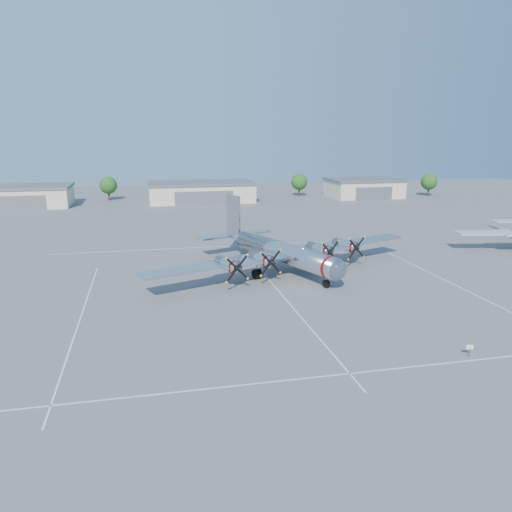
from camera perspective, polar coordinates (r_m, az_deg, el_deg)
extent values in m
plane|color=#535355|center=(60.01, 2.47, -3.89)|extent=(260.00, 260.00, 0.00)
cube|color=silver|center=(53.90, -19.45, -6.78)|extent=(0.15, 40.00, 0.01)
cube|color=silver|center=(55.44, 3.80, -5.42)|extent=(0.15, 40.00, 0.01)
cube|color=silver|center=(64.88, 22.85, -3.63)|extent=(0.15, 40.00, 0.01)
cube|color=silver|center=(40.68, 10.64, -13.07)|extent=(60.00, 0.15, 0.01)
cube|color=silver|center=(83.58, -1.92, 1.21)|extent=(60.00, 0.15, 0.01)
cube|color=beige|center=(141.38, -24.83, 6.12)|extent=(22.00, 14.00, 4.80)
cube|color=slate|center=(141.10, -24.94, 7.20)|extent=(22.60, 14.60, 0.60)
cube|color=slate|center=(134.62, -25.41, 5.47)|extent=(12.10, 0.20, 3.60)
cube|color=beige|center=(138.92, -6.28, 7.19)|extent=(28.00, 14.00, 4.80)
cube|color=slate|center=(138.63, -6.31, 8.29)|extent=(28.60, 14.60, 0.60)
cube|color=slate|center=(132.03, -5.94, 6.59)|extent=(15.40, 0.20, 3.60)
cube|color=beige|center=(151.74, 12.20, 7.51)|extent=(20.00, 14.00, 4.80)
cube|color=slate|center=(151.48, 12.25, 8.53)|extent=(20.60, 14.60, 0.60)
cube|color=slate|center=(145.46, 13.34, 6.96)|extent=(11.00, 0.20, 3.60)
cylinder|color=#382619|center=(146.54, -16.45, 6.66)|extent=(0.50, 0.50, 2.80)
sphere|color=#1C4814|center=(146.24, -16.53, 7.76)|extent=(4.80, 4.80, 4.80)
cylinder|color=#382619|center=(151.00, 4.95, 7.36)|extent=(0.50, 0.50, 2.80)
sphere|color=#1C4814|center=(150.71, 4.97, 8.43)|extent=(4.80, 4.80, 4.80)
cylinder|color=#382619|center=(159.45, 19.09, 7.00)|extent=(0.50, 0.50, 2.80)
sphere|color=#1C4814|center=(159.18, 19.17, 8.01)|extent=(4.80, 4.80, 4.80)
cylinder|color=black|center=(46.22, 23.20, -10.06)|extent=(0.06, 0.06, 0.81)
cube|color=white|center=(46.05, 23.25, -9.54)|extent=(0.55, 0.20, 0.41)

